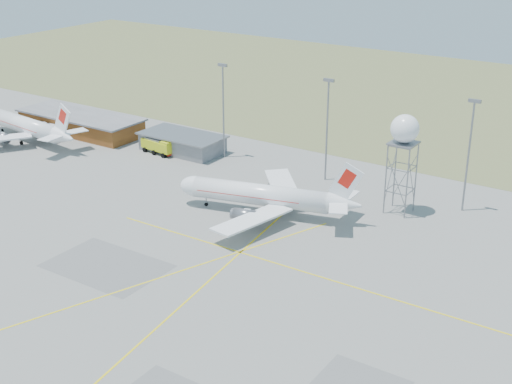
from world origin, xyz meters
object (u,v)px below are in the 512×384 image
Objects in this scene: airliner_main at (263,196)px; baggage_tug at (168,153)px; fire_truck at (159,146)px; airliner_far at (27,126)px; radar_tower at (402,159)px.

airliner_main is 37.99m from baggage_tug.
fire_truck is (-37.34, 15.14, -1.86)m from airliner_main.
baggage_tug is at bearing -38.04° from airliner_main.
airliner_main is at bearing -177.41° from airliner_far.
fire_truck is at bearing 178.97° from radar_tower.
airliner_main is 3.77× the size of fire_truck.
airliner_far reaches higher than airliner_main.
fire_truck is (-56.99, 1.02, -8.46)m from radar_tower.
airliner_main is 69.15m from airliner_far.
airliner_main is 11.33× the size of baggage_tug.
baggage_tug is at bearing 3.46° from fire_truck.
airliner_far is at bearing -19.04° from airliner_main.
radar_tower reaches higher than airliner_far.
fire_truck is at bearing -160.96° from baggage_tug.
radar_tower is (88.61, 8.95, 6.55)m from airliner_far.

